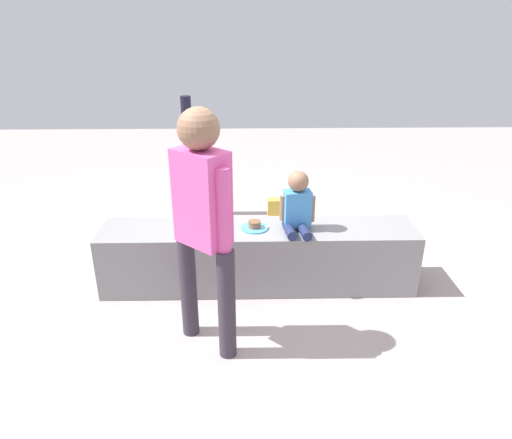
# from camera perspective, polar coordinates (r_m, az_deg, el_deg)

# --- Properties ---
(ground_plane) EXTENTS (12.00, 12.00, 0.00)m
(ground_plane) POSITION_cam_1_polar(r_m,az_deg,el_deg) (3.98, 0.27, -7.85)
(ground_plane) COLOR #A79795
(concrete_ledge) EXTENTS (2.56, 0.49, 0.52)m
(concrete_ledge) POSITION_cam_1_polar(r_m,az_deg,el_deg) (3.85, 0.28, -4.57)
(concrete_ledge) COLOR gray
(concrete_ledge) RESTS_ON ground_plane
(child_seated) EXTENTS (0.28, 0.32, 0.48)m
(child_seated) POSITION_cam_1_polar(r_m,az_deg,el_deg) (3.64, 5.14, 1.79)
(child_seated) COLOR navy
(child_seated) RESTS_ON concrete_ledge
(adult_standing) EXTENTS (0.39, 0.37, 1.62)m
(adult_standing) POSITION_cam_1_polar(r_m,az_deg,el_deg) (2.85, -6.59, 0.77)
(adult_standing) COLOR #312A37
(adult_standing) RESTS_ON ground_plane
(cake_plate) EXTENTS (0.22, 0.22, 0.07)m
(cake_plate) POSITION_cam_1_polar(r_m,az_deg,el_deg) (3.72, -0.18, -0.83)
(cake_plate) COLOR #4CA5D8
(cake_plate) RESTS_ON concrete_ledge
(gift_bag) EXTENTS (0.18, 0.12, 0.36)m
(gift_bag) POSITION_cam_1_polar(r_m,az_deg,el_deg) (4.94, 2.49, 0.80)
(gift_bag) COLOR gold
(gift_bag) RESTS_ON ground_plane
(railing_post) EXTENTS (0.36, 0.36, 1.33)m
(railing_post) POSITION_cam_1_polar(r_m,az_deg,el_deg) (5.21, -8.18, 6.00)
(railing_post) COLOR black
(railing_post) RESTS_ON ground_plane
(water_bottle_near_gift) EXTENTS (0.07, 0.07, 0.21)m
(water_bottle_near_gift) POSITION_cam_1_polar(r_m,az_deg,el_deg) (4.58, -13.93, -2.81)
(water_bottle_near_gift) COLOR silver
(water_bottle_near_gift) RESTS_ON ground_plane
(water_bottle_far_side) EXTENTS (0.07, 0.07, 0.23)m
(water_bottle_far_side) POSITION_cam_1_polar(r_m,az_deg,el_deg) (4.49, -9.38, -2.78)
(water_bottle_far_side) COLOR silver
(water_bottle_far_side) RESTS_ON ground_plane
(party_cup_red) EXTENTS (0.08, 0.08, 0.11)m
(party_cup_red) POSITION_cam_1_polar(r_m,az_deg,el_deg) (4.74, -12.76, -2.21)
(party_cup_red) COLOR red
(party_cup_red) RESTS_ON ground_plane
(cake_box_white) EXTENTS (0.34, 0.34, 0.13)m
(cake_box_white) POSITION_cam_1_polar(r_m,az_deg,el_deg) (4.97, -6.74, -0.43)
(cake_box_white) COLOR white
(cake_box_white) RESTS_ON ground_plane
(handbag_black_leather) EXTENTS (0.31, 0.15, 0.30)m
(handbag_black_leather) POSITION_cam_1_polar(r_m,az_deg,el_deg) (4.60, 10.56, -2.27)
(handbag_black_leather) COLOR black
(handbag_black_leather) RESTS_ON ground_plane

